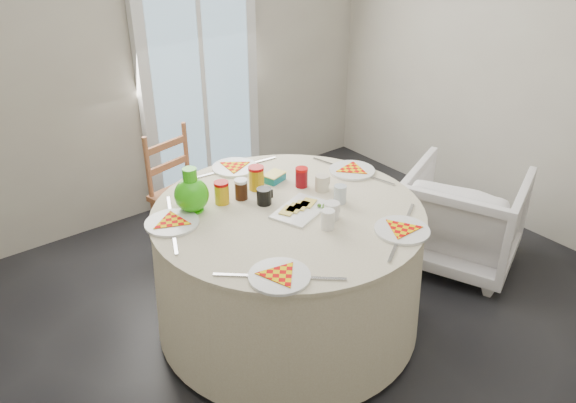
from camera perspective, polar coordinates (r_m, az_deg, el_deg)
floor at (r=3.27m, az=3.92°, el=-13.91°), size 4.00×4.00×0.00m
wall_back at (r=4.21m, az=-14.47°, el=15.27°), size 4.00×0.02×2.60m
wall_right at (r=4.16m, az=26.29°, el=13.12°), size 0.02×4.00×2.60m
glass_door at (r=4.40m, az=-8.97°, el=12.97°), size 1.00×0.08×2.10m
table at (r=3.16m, az=-0.00°, el=-6.78°), size 1.49×1.49×0.75m
wooden_chair at (r=3.85m, az=-10.36°, el=1.24°), size 0.46×0.45×0.87m
armchair at (r=3.87m, az=17.45°, el=-0.86°), size 0.89×0.92×0.74m
place_settings at (r=2.95m, az=-0.00°, el=-0.51°), size 1.86×1.86×0.03m
jar_cluster at (r=3.08m, az=-2.75°, el=1.80°), size 0.57×0.35×0.15m
butter_tub at (r=3.25m, az=-1.41°, el=2.62°), size 0.15×0.12×0.05m
green_pitcher at (r=2.95m, az=-9.81°, el=1.15°), size 0.20×0.20×0.24m
cheese_platter at (r=2.94m, az=1.30°, el=-0.62°), size 0.36×0.30×0.04m
mugs_glasses at (r=3.01m, az=1.67°, el=0.90°), size 0.65×0.65×0.11m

